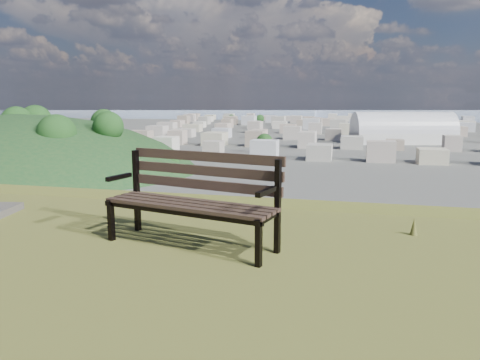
# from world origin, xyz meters

# --- Properties ---
(park_bench) EXTENTS (1.75, 0.91, 0.88)m
(park_bench) POSITION_xyz_m (0.32, 2.39, 25.49)
(park_bench) COLOR #3A2D21
(park_bench) RESTS_ON hilltop_mesa
(grass_tufts) EXTENTS (12.49, 7.38, 0.28)m
(grass_tufts) POSITION_xyz_m (0.45, 0.18, 25.12)
(grass_tufts) COLOR olive
(grass_tufts) RESTS_ON hilltop_mesa
(arena) EXTENTS (61.14, 37.24, 24.06)m
(arena) POSITION_xyz_m (29.42, 288.18, 5.67)
(arena) COLOR silver
(arena) RESTS_ON ground
(green_wooded_hill) EXTENTS (158.56, 126.84, 79.28)m
(green_wooded_hill) POSITION_xyz_m (-120.61, 148.64, 0.12)
(green_wooded_hill) COLOR #153A1B
(green_wooded_hill) RESTS_ON ground
(city_blocks) EXTENTS (395.00, 361.00, 7.00)m
(city_blocks) POSITION_xyz_m (0.00, 394.44, 3.50)
(city_blocks) COLOR #BEB2A7
(city_blocks) RESTS_ON ground
(city_trees) EXTENTS (406.52, 387.20, 9.98)m
(city_trees) POSITION_xyz_m (-26.39, 319.00, 4.83)
(city_trees) COLOR black
(city_trees) RESTS_ON ground
(bay_water) EXTENTS (2400.00, 700.00, 0.12)m
(bay_water) POSITION_xyz_m (0.00, 900.00, 0.00)
(bay_water) COLOR #7D919F
(bay_water) RESTS_ON ground
(far_hills) EXTENTS (2050.00, 340.00, 60.00)m
(far_hills) POSITION_xyz_m (-60.92, 1402.93, 25.47)
(far_hills) COLOR #9BA5C1
(far_hills) RESTS_ON ground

